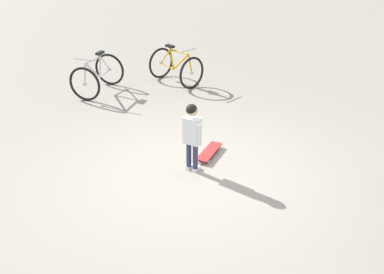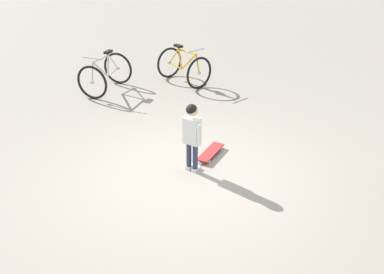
{
  "view_description": "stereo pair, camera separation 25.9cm",
  "coord_description": "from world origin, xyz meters",
  "px_view_note": "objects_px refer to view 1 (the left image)",
  "views": [
    {
      "loc": [
        2.51,
        -4.91,
        3.37
      ],
      "look_at": [
        -0.06,
        0.12,
        0.55
      ],
      "focal_mm": 41.19,
      "sensor_mm": 36.0,
      "label": 1
    },
    {
      "loc": [
        2.74,
        -4.79,
        3.37
      ],
      "look_at": [
        -0.06,
        0.12,
        0.55
      ],
      "focal_mm": 41.19,
      "sensor_mm": 36.0,
      "label": 2
    }
  ],
  "objects_px": {
    "child_person": "(192,130)",
    "skateboard": "(209,152)",
    "bicycle_near": "(98,75)",
    "bicycle_mid": "(176,67)"
  },
  "relations": [
    {
      "from": "child_person",
      "to": "bicycle_near",
      "type": "xyz_separation_m",
      "value": [
        -3.27,
        1.99,
        -0.28
      ]
    },
    {
      "from": "skateboard",
      "to": "bicycle_near",
      "type": "relative_size",
      "value": 0.58
    },
    {
      "from": "child_person",
      "to": "bicycle_mid",
      "type": "height_order",
      "value": "child_person"
    },
    {
      "from": "child_person",
      "to": "bicycle_mid",
      "type": "bearing_deg",
      "value": 122.46
    },
    {
      "from": "skateboard",
      "to": "bicycle_near",
      "type": "distance_m",
      "value": 3.62
    },
    {
      "from": "child_person",
      "to": "skateboard",
      "type": "bearing_deg",
      "value": 86.38
    },
    {
      "from": "bicycle_near",
      "to": "bicycle_mid",
      "type": "relative_size",
      "value": 0.93
    },
    {
      "from": "child_person",
      "to": "skateboard",
      "type": "height_order",
      "value": "child_person"
    },
    {
      "from": "bicycle_mid",
      "to": "bicycle_near",
      "type": "bearing_deg",
      "value": -133.2
    },
    {
      "from": "skateboard",
      "to": "bicycle_mid",
      "type": "distance_m",
      "value": 3.46
    }
  ]
}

